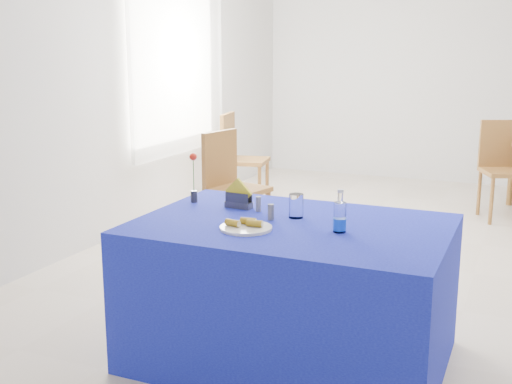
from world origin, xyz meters
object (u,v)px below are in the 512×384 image
at_px(blue_table, 291,292).
at_px(water_bottle, 340,218).
at_px(chair_win_a, 230,180).
at_px(chair_win_b, 238,153).
at_px(chair_bg_left, 504,162).
at_px(plate, 246,228).

bearing_deg(blue_table, water_bottle, -13.48).
bearing_deg(chair_win_a, chair_win_b, 34.48).
height_order(chair_bg_left, chair_win_b, chair_win_b).
height_order(chair_win_a, chair_win_b, chair_win_b).
relative_size(plate, chair_bg_left, 0.27).
xyz_separation_m(chair_bg_left, chair_win_b, (-2.62, -0.58, 0.01)).
height_order(plate, water_bottle, water_bottle).
xyz_separation_m(blue_table, chair_win_a, (-1.23, 1.80, 0.18)).
bearing_deg(chair_win_b, chair_win_a, -168.20).
bearing_deg(plate, water_bottle, 17.68).
bearing_deg(blue_table, chair_bg_left, 76.62).
height_order(chair_bg_left, chair_win_a, chair_win_a).
relative_size(blue_table, chair_win_a, 1.65).
distance_m(plate, chair_bg_left, 4.00).
relative_size(chair_bg_left, chair_win_a, 1.00).
xyz_separation_m(chair_bg_left, chair_win_a, (-2.10, -1.85, 0.00)).
bearing_deg(water_bottle, blue_table, 166.52).
height_order(blue_table, chair_win_b, chair_win_b).
xyz_separation_m(plate, water_bottle, (0.44, 0.14, 0.06)).
height_order(plate, chair_win_b, chair_win_b).
bearing_deg(plate, chair_win_b, 115.78).
relative_size(chair_bg_left, chair_win_b, 0.98).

